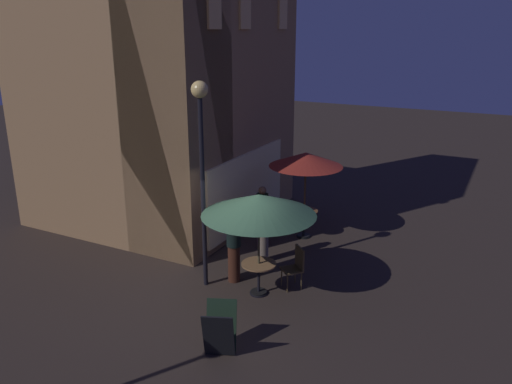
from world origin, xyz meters
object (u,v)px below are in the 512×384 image
street_lamp_near_corner (201,143)px  cafe_table_1 (304,217)px  patron_standing_1 (234,246)px  cafe_chair_0 (296,264)px  menu_sandwich_board (220,330)px  patio_umbrella_1 (306,160)px  patron_standing_0 (262,216)px  patio_umbrella_0 (259,205)px  cafe_table_0 (259,271)px  patron_standing_2 (263,229)px

street_lamp_near_corner → cafe_table_1: (3.65, -0.93, -2.74)m
patron_standing_1 → cafe_chair_0: bearing=-43.7°
cafe_table_1 → menu_sandwich_board: bearing=-172.8°
cafe_table_1 → patio_umbrella_1: 1.65m
street_lamp_near_corner → patron_standing_0: size_ratio=2.75×
menu_sandwich_board → cafe_table_1: menu_sandwich_board is taller
menu_sandwich_board → cafe_chair_0: (2.92, -0.22, 0.09)m
cafe_table_1 → patron_standing_0: size_ratio=0.47×
patron_standing_0 → patio_umbrella_0: bearing=21.5°
street_lamp_near_corner → cafe_table_0: 3.06m
menu_sandwich_board → cafe_table_0: bearing=-12.9°
patio_umbrella_0 → patio_umbrella_1: bearing=5.7°
patio_umbrella_1 → patron_standing_0: size_ratio=1.45×
street_lamp_near_corner → patio_umbrella_0: size_ratio=1.88×
cafe_chair_0 → street_lamp_near_corner: bearing=-23.5°
cafe_table_1 → patio_umbrella_0: bearing=-174.3°
street_lamp_near_corner → cafe_chair_0: street_lamp_near_corner is taller
cafe_table_0 → cafe_chair_0: cafe_chair_0 is taller
cafe_table_0 → cafe_table_1: cafe_table_1 is taller
cafe_chair_0 → patio_umbrella_1: bearing=-118.7°
patron_standing_1 → patio_umbrella_1: bearing=23.6°
menu_sandwich_board → patio_umbrella_1: (5.75, 0.73, 1.75)m
patio_umbrella_0 → patron_standing_2: bearing=23.1°
cafe_table_0 → patio_umbrella_1: size_ratio=0.31×
cafe_table_0 → patron_standing_0: 2.63m
street_lamp_near_corner → patron_standing_2: street_lamp_near_corner is taller
patio_umbrella_0 → patron_standing_1: 1.47m
patio_umbrella_0 → patron_standing_0: 2.89m
cafe_table_1 → patio_umbrella_0: patio_umbrella_0 is taller
patron_standing_0 → patron_standing_1: patron_standing_1 is taller
street_lamp_near_corner → cafe_chair_0: bearing=-66.3°
patron_standing_0 → patron_standing_1: (-2.09, -0.32, 0.02)m
cafe_table_1 → cafe_chair_0: bearing=-161.4°
cafe_chair_0 → cafe_table_1: bearing=-118.7°
cafe_table_0 → cafe_table_1: size_ratio=0.97×
cafe_chair_0 → patron_standing_2: patron_standing_2 is taller
patron_standing_0 → patron_standing_1: bearing=5.3°
patron_standing_0 → street_lamp_near_corner: bearing=-7.2°
patio_umbrella_0 → cafe_table_0: bearing=135.0°
patio_umbrella_0 → patio_umbrella_1: 3.49m
patron_standing_2 → patio_umbrella_1: bearing=122.2°
patio_umbrella_0 → cafe_chair_0: (0.65, -0.60, -1.51)m
patio_umbrella_1 → patron_standing_0: (-1.10, 0.76, -1.38)m
cafe_table_1 → patio_umbrella_0: 3.80m
street_lamp_near_corner → cafe_table_1: street_lamp_near_corner is taller
street_lamp_near_corner → patron_standing_0: (2.54, -0.17, -2.47)m
menu_sandwich_board → cafe_table_1: size_ratio=1.18×
cafe_table_0 → patio_umbrella_0: size_ratio=0.31×
cafe_table_0 → patron_standing_0: (2.37, 1.10, 0.30)m
patio_umbrella_0 → patron_standing_1: patio_umbrella_0 is taller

